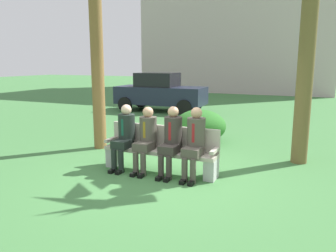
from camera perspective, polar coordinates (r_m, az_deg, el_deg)
name	(u,v)px	position (r m, az deg, el deg)	size (l,w,h in m)	color
ground_plane	(167,177)	(6.36, -0.09, -8.75)	(80.00, 80.00, 0.00)	#3F763D
park_bench	(161,150)	(6.61, -1.19, -4.04)	(2.30, 0.44, 0.90)	#B7AD9E
seated_man_leftmost	(125,133)	(6.78, -7.43, -1.23)	(0.34, 0.72, 1.30)	#1E2823
seated_man_centerleft	(146,136)	(6.54, -3.76, -1.70)	(0.34, 0.72, 1.28)	#4C473D
seated_man_centerright	(171,137)	(6.32, 0.55, -1.95)	(0.34, 0.72, 1.31)	#38332D
seated_man_rightmost	(195,139)	(6.15, 4.55, -2.29)	(0.34, 0.72, 1.32)	#4C473D
shrub_near_bench	(200,126)	(9.09, 5.49, 0.04)	(1.40, 1.29, 0.88)	#2C6E26
parked_car_near	(160,92)	(14.76, -1.38, 5.80)	(3.94, 1.80, 1.68)	#1E2338
building_backdrop	(242,9)	(27.20, 12.51, 18.93)	(13.94, 7.76, 12.10)	#C2ADAD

